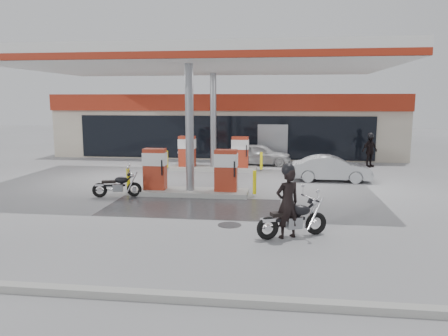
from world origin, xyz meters
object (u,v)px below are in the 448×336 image
(sedan_white, at_px, (259,154))
(main_motorcycle, at_px, (294,220))
(attendant, at_px, (183,151))
(parked_car_right, at_px, (296,147))
(biker_main, at_px, (287,203))
(hatchback_silver, at_px, (331,169))
(parked_car_left, at_px, (133,147))
(biker_walking, at_px, (370,151))
(pump_island_far, at_px, (213,157))
(parked_motorcycle, at_px, (118,186))
(pump_island_near, at_px, (190,177))

(sedan_white, bearing_deg, main_motorcycle, -171.24)
(attendant, relative_size, parked_car_right, 0.39)
(biker_main, bearing_deg, hatchback_silver, -135.53)
(main_motorcycle, bearing_deg, parked_car_left, 95.63)
(hatchback_silver, height_order, biker_walking, biker_walking)
(pump_island_far, relative_size, biker_main, 2.72)
(sedan_white, distance_m, parked_car_left, 9.49)
(biker_main, bearing_deg, parked_motorcycle, -65.33)
(parked_motorcycle, bearing_deg, pump_island_far, 54.54)
(parked_motorcycle, relative_size, hatchback_silver, 0.52)
(sedan_white, xyz_separation_m, attendant, (-4.11, -1.20, 0.26))
(parked_car_left, bearing_deg, attendant, -114.03)
(attendant, xyz_separation_m, hatchback_silver, (7.61, -3.40, -0.29))
(pump_island_near, bearing_deg, main_motorcycle, -51.93)
(pump_island_near, distance_m, sedan_white, 8.51)
(hatchback_silver, bearing_deg, pump_island_far, 68.27)
(parked_car_left, relative_size, biker_walking, 2.07)
(main_motorcycle, xyz_separation_m, biker_walking, (4.50, 13.09, 0.42))
(pump_island_near, height_order, attendant, pump_island_near)
(parked_car_left, bearing_deg, biker_main, -125.86)
(pump_island_near, height_order, pump_island_far, same)
(parked_motorcycle, relative_size, attendant, 1.05)
(parked_motorcycle, xyz_separation_m, sedan_white, (4.91, 8.99, 0.19))
(hatchback_silver, relative_size, parked_car_right, 0.79)
(attendant, distance_m, hatchback_silver, 8.34)
(biker_walking, bearing_deg, hatchback_silver, -153.97)
(attendant, height_order, parked_car_right, attendant)
(pump_island_far, height_order, sedan_white, pump_island_far)
(pump_island_far, bearing_deg, parked_motorcycle, -111.24)
(pump_island_far, distance_m, attendant, 2.09)
(biker_main, height_order, hatchback_silver, biker_main)
(pump_island_far, height_order, biker_walking, pump_island_far)
(sedan_white, bearing_deg, biker_main, -172.04)
(parked_motorcycle, bearing_deg, attendant, 69.88)
(pump_island_far, xyz_separation_m, parked_car_right, (4.50, 6.00, -0.10))
(pump_island_near, height_order, parked_car_left, pump_island_near)
(biker_main, xyz_separation_m, parked_car_left, (-10.07, 16.98, -0.41))
(parked_car_left, distance_m, biker_walking, 15.24)
(biker_main, distance_m, parked_car_left, 19.75)
(pump_island_near, height_order, parked_motorcycle, pump_island_near)
(main_motorcycle, height_order, sedan_white, sedan_white)
(main_motorcycle, bearing_deg, biker_walking, 45.39)
(pump_island_near, distance_m, biker_walking, 11.69)
(pump_island_near, distance_m, hatchback_silver, 6.80)
(parked_car_left, relative_size, parked_car_right, 0.83)
(biker_main, xyz_separation_m, parked_car_right, (0.84, 16.98, -0.33))
(parked_motorcycle, distance_m, hatchback_silver, 9.49)
(pump_island_near, distance_m, biker_main, 6.18)
(hatchback_silver, height_order, parked_car_right, parked_car_right)
(pump_island_far, xyz_separation_m, parked_motorcycle, (-2.64, -6.79, -0.29))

